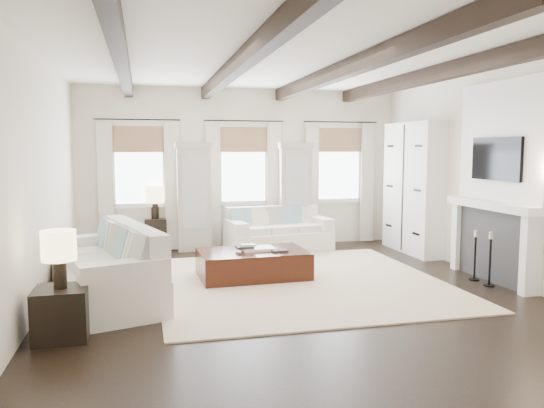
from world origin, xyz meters
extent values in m
plane|color=black|center=(0.00, 0.00, 0.00)|extent=(7.50, 7.50, 0.00)
cube|color=#EFE4CD|center=(0.00, 3.75, 1.60)|extent=(6.50, 0.04, 3.20)
cube|color=#EFE4CD|center=(0.00, -3.75, 1.60)|extent=(6.50, 0.04, 3.20)
cube|color=#EFE4CD|center=(-3.25, 0.00, 1.60)|extent=(0.04, 7.50, 3.20)
cube|color=#EFE4CD|center=(3.25, 0.00, 1.60)|extent=(0.04, 7.50, 3.20)
cube|color=white|center=(0.00, 0.00, 3.20)|extent=(6.50, 7.50, 0.04)
cube|color=black|center=(-2.20, 0.00, 3.08)|extent=(0.16, 7.40, 0.22)
cube|color=black|center=(-0.75, 0.00, 3.08)|extent=(0.16, 7.40, 0.22)
cube|color=black|center=(0.75, 0.00, 3.08)|extent=(0.16, 7.40, 0.22)
cube|color=black|center=(2.20, 0.00, 3.08)|extent=(0.16, 7.40, 0.22)
cube|color=white|center=(-2.05, 3.72, 1.65)|extent=(0.90, 0.03, 1.45)
cube|color=#8C6546|center=(-2.05, 3.66, 2.18)|extent=(0.94, 0.04, 0.50)
cube|color=beige|center=(-2.67, 3.62, 1.27)|extent=(0.28, 0.08, 2.50)
cube|color=beige|center=(-1.43, 3.62, 1.27)|extent=(0.28, 0.08, 2.50)
cylinder|color=black|center=(-2.05, 3.61, 2.55)|extent=(1.60, 0.02, 0.02)
cube|color=white|center=(0.00, 3.72, 1.65)|extent=(0.90, 0.03, 1.45)
cube|color=#8C6546|center=(0.00, 3.66, 2.18)|extent=(0.94, 0.04, 0.50)
cube|color=beige|center=(-0.62, 3.62, 1.27)|extent=(0.28, 0.08, 2.50)
cube|color=beige|center=(0.62, 3.62, 1.27)|extent=(0.28, 0.08, 2.50)
cylinder|color=black|center=(0.00, 3.61, 2.55)|extent=(1.60, 0.02, 0.02)
cube|color=white|center=(2.05, 3.72, 1.65)|extent=(0.90, 0.03, 1.45)
cube|color=#8C6546|center=(2.05, 3.66, 2.18)|extent=(0.94, 0.04, 0.50)
cube|color=beige|center=(1.43, 3.62, 1.27)|extent=(0.28, 0.08, 2.50)
cube|color=beige|center=(2.67, 3.62, 1.27)|extent=(0.28, 0.08, 2.50)
cylinder|color=black|center=(2.05, 3.61, 2.55)|extent=(1.60, 0.02, 0.02)
cube|color=#BAADA3|center=(-1.02, 3.53, 1.00)|extent=(0.64, 0.38, 2.00)
cube|color=#B2B7BA|center=(-1.02, 3.33, 1.15)|extent=(0.48, 0.02, 1.40)
cube|color=#BAADA3|center=(-1.02, 3.53, 2.06)|extent=(0.70, 0.42, 0.12)
cube|color=#BAADA3|center=(1.02, 3.53, 1.00)|extent=(0.64, 0.38, 2.00)
cube|color=#B2B7BA|center=(1.02, 3.33, 1.15)|extent=(0.48, 0.02, 1.40)
cube|color=#BAADA3|center=(1.02, 3.53, 2.06)|extent=(0.70, 0.42, 0.12)
cube|color=#262629|center=(3.16, 0.00, 0.55)|extent=(0.18, 1.50, 1.10)
cube|color=black|center=(3.13, 0.00, 0.40)|extent=(0.10, 0.90, 0.70)
cube|color=white|center=(3.12, -0.82, 0.55)|extent=(0.26, 0.14, 1.10)
cube|color=white|center=(3.12, 0.82, 0.55)|extent=(0.26, 0.14, 1.10)
cube|color=white|center=(3.09, 0.00, 1.16)|extent=(0.32, 1.90, 0.12)
cube|color=white|center=(3.20, 0.00, 2.10)|extent=(0.10, 1.90, 1.80)
cube|color=black|center=(3.13, 0.00, 1.85)|extent=(0.07, 1.10, 0.64)
cube|color=silver|center=(3.05, 2.35, 1.25)|extent=(0.40, 1.70, 2.50)
cube|color=black|center=(2.84, 2.35, 1.25)|extent=(0.01, 0.02, 2.40)
cube|color=beige|center=(0.27, 0.60, 0.01)|extent=(4.17, 4.23, 0.02)
cube|color=silver|center=(0.58, 3.05, 0.19)|extent=(2.11, 1.17, 0.38)
cube|color=silver|center=(0.53, 3.40, 0.62)|extent=(1.92, 0.46, 0.48)
cube|color=silver|center=(-0.29, 2.93, 0.51)|extent=(0.36, 0.88, 0.25)
cube|color=silver|center=(1.45, 3.17, 0.51)|extent=(0.36, 0.88, 0.25)
cube|color=silver|center=(0.03, 2.93, 0.45)|extent=(0.61, 0.64, 0.13)
cube|color=silver|center=(0.58, 3.00, 0.45)|extent=(0.61, 0.64, 0.13)
cube|color=silver|center=(1.13, 3.08, 0.45)|extent=(0.61, 0.64, 0.13)
cube|color=#719BAE|center=(-0.16, 3.14, 0.65)|extent=(0.43, 0.26, 0.42)
cube|color=silver|center=(0.20, 3.19, 0.65)|extent=(0.43, 0.26, 0.42)
cube|color=beige|center=(0.55, 3.23, 0.65)|extent=(0.43, 0.26, 0.42)
cube|color=#719BAE|center=(0.91, 3.28, 0.65)|extent=(0.43, 0.26, 0.42)
cube|color=silver|center=(1.26, 3.33, 0.65)|extent=(0.43, 0.26, 0.42)
cube|color=silver|center=(-2.50, 0.23, 0.22)|extent=(1.67, 2.54, 0.44)
cube|color=silver|center=(-2.12, 0.34, 0.72)|extent=(0.86, 2.20, 0.56)
cube|color=silver|center=(-2.79, 1.21, 0.59)|extent=(1.04, 0.56, 0.29)
cube|color=silver|center=(-2.21, -0.75, 0.59)|extent=(1.04, 0.56, 0.29)
cube|color=silver|center=(-2.74, 0.83, 0.52)|extent=(0.82, 0.79, 0.16)
cube|color=silver|center=(-2.56, 0.21, 0.52)|extent=(0.82, 0.79, 0.16)
cube|color=silver|center=(-2.38, -0.41, 0.52)|extent=(0.82, 0.79, 0.16)
cube|color=#719BAE|center=(-2.53, 1.09, 0.76)|extent=(0.36, 0.52, 0.49)
cube|color=silver|center=(-2.44, 0.77, 0.76)|extent=(0.36, 0.52, 0.49)
cube|color=beige|center=(-2.34, 0.45, 0.76)|extent=(0.36, 0.52, 0.49)
cube|color=#719BAE|center=(-2.25, 0.13, 0.76)|extent=(0.36, 0.52, 0.49)
cube|color=silver|center=(-2.15, -0.19, 0.76)|extent=(0.36, 0.52, 0.49)
cube|color=beige|center=(-2.06, -0.51, 0.76)|extent=(0.36, 0.52, 0.49)
cube|color=black|center=(-0.36, 1.03, 0.22)|extent=(1.68, 1.09, 0.43)
cube|color=white|center=(-0.27, 1.08, 0.45)|extent=(0.51, 0.40, 0.04)
cube|color=#262628|center=(-0.49, 1.03, 0.49)|extent=(0.27, 0.21, 0.04)
cube|color=beige|center=(-0.43, 1.01, 0.53)|extent=(0.23, 0.18, 0.03)
cube|color=#262628|center=(0.02, 0.86, 0.45)|extent=(0.25, 0.19, 0.03)
cube|color=black|center=(-2.85, -1.06, 0.27)|extent=(0.54, 0.54, 0.54)
cylinder|color=black|center=(-2.85, -1.06, 0.69)|extent=(0.14, 0.14, 0.30)
cylinder|color=#F9D89E|center=(-2.85, -1.06, 1.00)|extent=(0.36, 0.36, 0.32)
cube|color=black|center=(-1.76, 3.71, 0.31)|extent=(0.42, 0.42, 0.63)
cylinder|color=black|center=(-1.76, 3.71, 0.79)|extent=(0.15, 0.15, 0.31)
cylinder|color=#F9D89E|center=(-1.76, 3.71, 1.11)|extent=(0.38, 0.38, 0.34)
cylinder|color=black|center=(2.90, -0.26, 0.01)|extent=(0.16, 0.16, 0.02)
cylinder|color=black|center=(2.90, -0.26, 0.35)|extent=(0.03, 0.03, 0.71)
cylinder|color=beige|center=(2.90, -0.26, 0.75)|extent=(0.06, 0.06, 0.10)
cylinder|color=black|center=(2.90, 0.10, 0.01)|extent=(0.16, 0.16, 0.02)
cylinder|color=black|center=(2.90, 0.10, 0.34)|extent=(0.03, 0.03, 0.68)
cylinder|color=beige|center=(2.90, 0.10, 0.72)|extent=(0.06, 0.06, 0.10)
camera|label=1|loc=(-1.98, -6.87, 2.00)|focal=35.00mm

